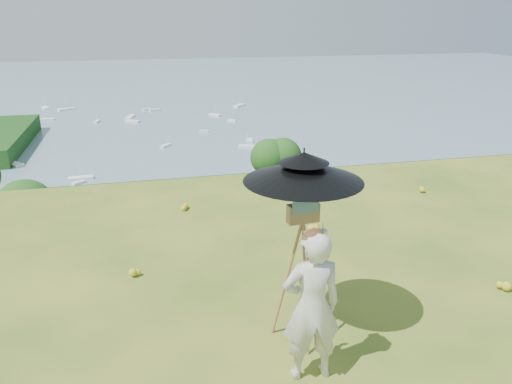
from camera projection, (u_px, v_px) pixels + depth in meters
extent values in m
plane|color=#3F631C|center=(414.00, 383.00, 4.84)|extent=(14.00, 14.00, 0.00)
cube|color=#103A10|center=(185.00, 381.00, 46.63)|extent=(140.00, 56.00, 22.00)
cube|color=#70655A|center=(163.00, 258.00, 85.60)|extent=(170.00, 28.00, 8.00)
plane|color=slate|center=(140.00, 98.00, 236.01)|extent=(700.00, 700.00, 0.00)
imported|color=beige|center=(312.00, 307.00, 4.70)|extent=(0.59, 0.40, 1.56)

